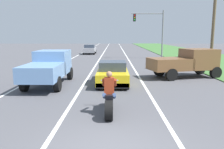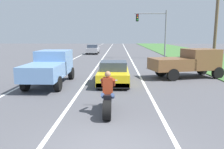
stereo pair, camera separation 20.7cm
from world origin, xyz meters
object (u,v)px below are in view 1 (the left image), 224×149
Objects in this scene: sports_car_yellow at (113,73)px; pickup_truck_right_shoulder_brown at (187,62)px; pickup_truck_left_lane_light_blue at (49,66)px; motorcycle_with_rider at (109,99)px; distant_car_far_ahead at (90,49)px; traffic_light_mast_near at (153,27)px.

pickup_truck_right_shoulder_brown is at bearing 22.08° from sports_car_yellow.
pickup_truck_left_lane_light_blue is 0.93× the size of pickup_truck_right_shoulder_brown.
sports_car_yellow is at bearing 89.08° from motorcycle_with_rider.
distant_car_far_ahead reaches higher than sports_car_yellow.
traffic_light_mast_near is at bearing 90.79° from pickup_truck_right_shoulder_brown.
traffic_light_mast_near is at bearing 60.88° from pickup_truck_left_lane_light_blue.
pickup_truck_left_lane_light_blue is at bearing -119.12° from traffic_light_mast_near.
pickup_truck_left_lane_light_blue is at bearing 125.84° from motorcycle_with_rider.
pickup_truck_right_shoulder_brown reaches higher than motorcycle_with_rider.
pickup_truck_left_lane_light_blue is at bearing -172.72° from sports_car_yellow.
motorcycle_with_rider is 0.46× the size of pickup_truck_left_lane_light_blue.
sports_car_yellow is 0.72× the size of traffic_light_mast_near.
pickup_truck_right_shoulder_brown is at bearing -89.21° from traffic_light_mast_near.
motorcycle_with_rider is 28.37m from distant_car_far_ahead.
traffic_light_mast_near reaches higher than distant_car_far_ahead.
sports_car_yellow is at bearing -157.92° from pickup_truck_right_shoulder_brown.
traffic_light_mast_near is (-0.18, 13.07, 2.85)m from pickup_truck_right_shoulder_brown.
pickup_truck_right_shoulder_brown reaches higher than sports_car_yellow.
sports_car_yellow is at bearing -80.40° from distant_car_far_ahead.
pickup_truck_right_shoulder_brown is (5.24, 7.62, 0.51)m from motorcycle_with_rider.
motorcycle_with_rider reaches higher than sports_car_yellow.
sports_car_yellow is 0.84× the size of pickup_truck_right_shoulder_brown.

